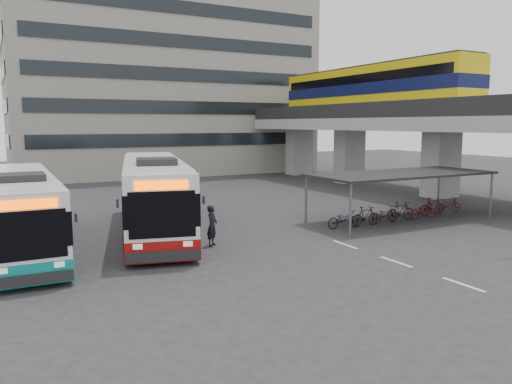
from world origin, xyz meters
name	(u,v)px	position (x,y,z in m)	size (l,w,h in m)	color
ground	(295,252)	(0.00, 0.00, 0.00)	(120.00, 120.00, 0.00)	#28282B
viaduct	(383,109)	(17.00, 13.92, 6.23)	(8.00, 32.00, 9.68)	gray
bike_shelter	(401,195)	(8.50, 3.00, 1.36)	(10.00, 4.00, 2.54)	#595B60
office_block	(161,53)	(6.00, 36.00, 12.50)	(30.00, 15.00, 25.00)	gray
road_markings	(396,262)	(2.50, -3.00, 0.01)	(0.15, 7.60, 0.01)	beige
bus_main	(154,196)	(-3.84, 6.36, 1.72)	(5.64, 12.78, 3.70)	white
bus_teal	(22,212)	(-9.54, 5.41, 1.56)	(2.68, 11.45, 3.37)	white
pedestrian	(212,226)	(-2.52, 2.52, 0.86)	(0.62, 0.41, 1.71)	black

